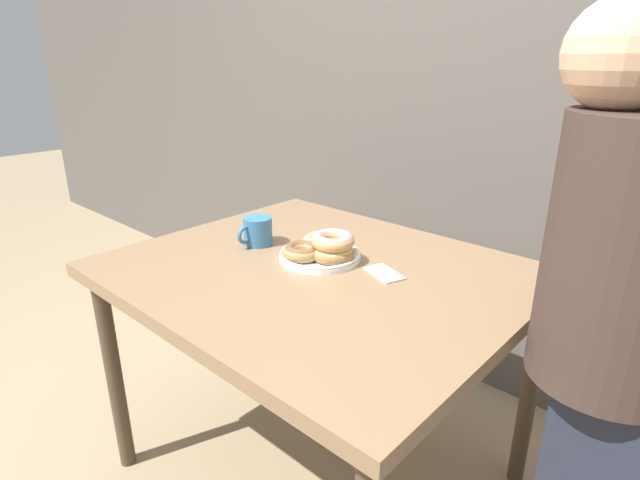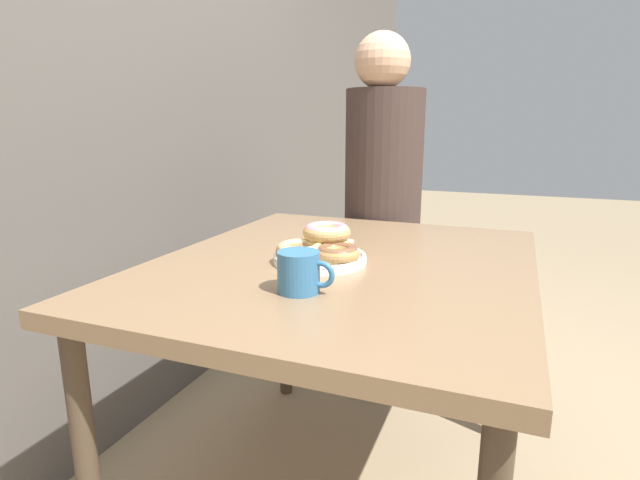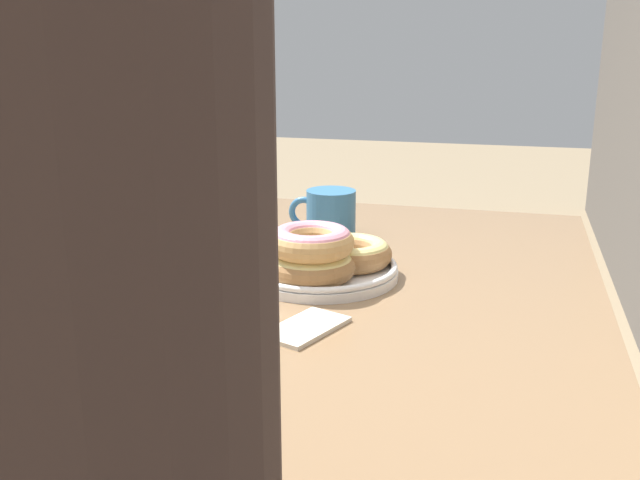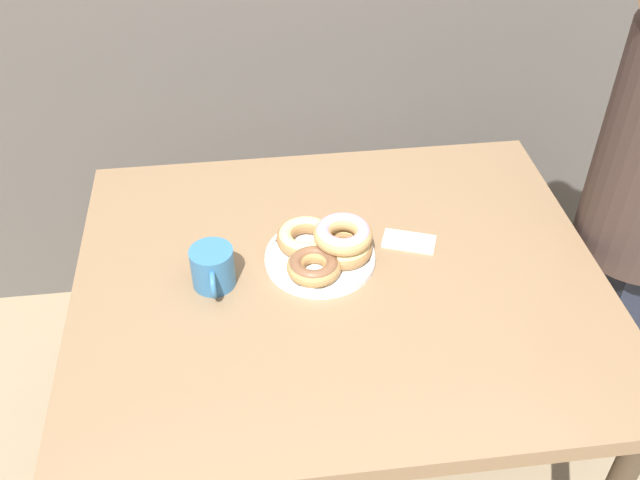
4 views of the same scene
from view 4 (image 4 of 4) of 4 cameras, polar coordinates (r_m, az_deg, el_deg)
name	(u,v)px [view 4 (image 4 of 4)]	position (r m, az deg, el deg)	size (l,w,h in m)	color
dining_table	(339,299)	(1.58, 1.55, -4.75)	(1.13, 0.95, 0.74)	#846647
donut_plate	(325,248)	(1.54, 0.40, -0.63)	(0.25, 0.25, 0.09)	white
coffee_mug	(213,268)	(1.50, -8.58, -2.20)	(0.09, 0.13, 0.09)	teal
napkin	(409,241)	(1.62, 7.12, -0.12)	(0.13, 0.10, 0.01)	beige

